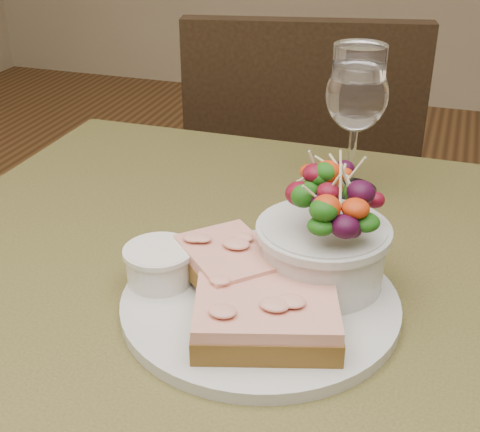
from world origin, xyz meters
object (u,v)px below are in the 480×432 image
(cafe_table, at_px, (246,367))
(chair_far, at_px, (296,275))
(sandwich_front, at_px, (266,317))
(dinner_plate, at_px, (260,302))
(ramekin, at_px, (159,263))
(salad_bowl, at_px, (324,228))
(sandwich_back, at_px, (229,263))
(wine_glass, at_px, (357,99))

(cafe_table, height_order, chair_far, chair_far)
(sandwich_front, bearing_deg, dinner_plate, 95.14)
(ramekin, height_order, salad_bowl, salad_bowl)
(dinner_plate, distance_m, salad_bowl, 0.09)
(sandwich_back, bearing_deg, salad_bowl, 65.69)
(ramekin, bearing_deg, dinner_plate, 1.38)
(cafe_table, bearing_deg, chair_far, 98.82)
(sandwich_back, bearing_deg, chair_far, 142.52)
(cafe_table, bearing_deg, dinner_plate, -51.76)
(chair_far, xyz_separation_m, sandwich_front, (0.16, -0.81, 0.49))
(salad_bowl, distance_m, wine_glass, 0.24)
(dinner_plate, bearing_deg, cafe_table, 128.24)
(sandwich_front, bearing_deg, ramekin, 141.65)
(sandwich_back, relative_size, salad_bowl, 0.99)
(salad_bowl, bearing_deg, chair_far, 104.42)
(sandwich_front, height_order, sandwich_back, sandwich_back)
(chair_far, height_order, sandwich_back, chair_far)
(dinner_plate, distance_m, wine_glass, 0.31)
(sandwich_back, distance_m, ramekin, 0.07)
(dinner_plate, xyz_separation_m, salad_bowl, (0.05, 0.05, 0.07))
(dinner_plate, height_order, sandwich_front, sandwich_front)
(chair_far, relative_size, sandwich_front, 6.15)
(dinner_plate, xyz_separation_m, ramekin, (-0.10, -0.00, 0.03))
(cafe_table, relative_size, chair_far, 0.89)
(cafe_table, relative_size, sandwich_back, 6.34)
(ramekin, distance_m, wine_glass, 0.33)
(chair_far, height_order, dinner_plate, chair_far)
(ramekin, bearing_deg, salad_bowl, 18.00)
(dinner_plate, distance_m, sandwich_back, 0.05)
(cafe_table, bearing_deg, salad_bowl, 14.21)
(cafe_table, distance_m, ramekin, 0.16)
(chair_far, xyz_separation_m, dinner_plate, (0.14, -0.76, 0.46))
(sandwich_back, bearing_deg, sandwich_front, -4.17)
(dinner_plate, height_order, ramekin, ramekin)
(chair_far, relative_size, dinner_plate, 3.42)
(chair_far, bearing_deg, cafe_table, 86.50)
(wine_glass, bearing_deg, sandwich_front, -92.61)
(sandwich_front, xyz_separation_m, salad_bowl, (0.03, 0.10, 0.04))
(ramekin, distance_m, salad_bowl, 0.16)
(dinner_plate, height_order, wine_glass, wine_glass)
(sandwich_back, bearing_deg, dinner_plate, 23.17)
(cafe_table, xyz_separation_m, chair_far, (-0.11, 0.74, -0.36))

